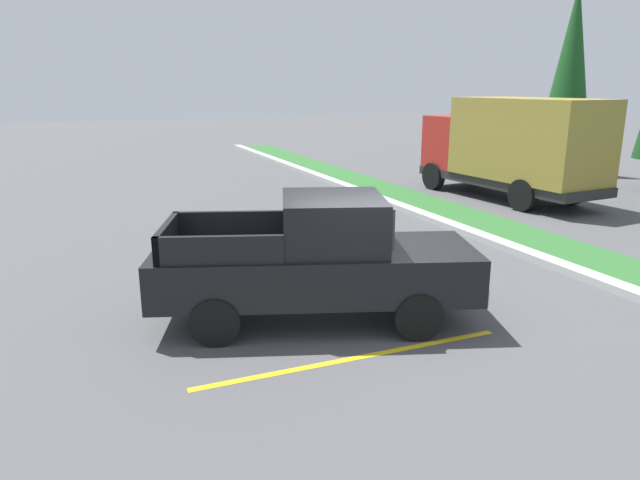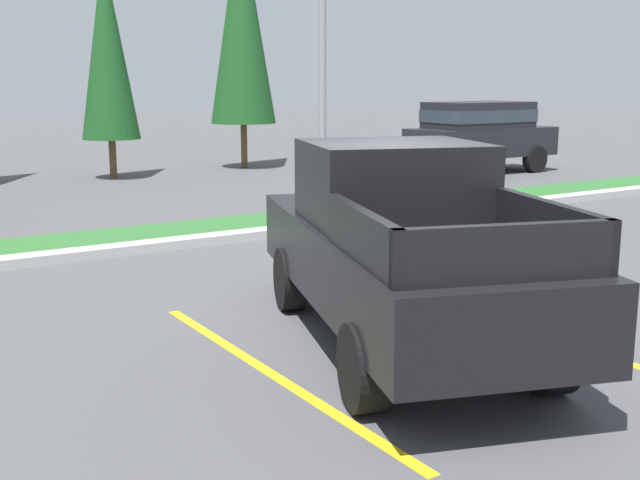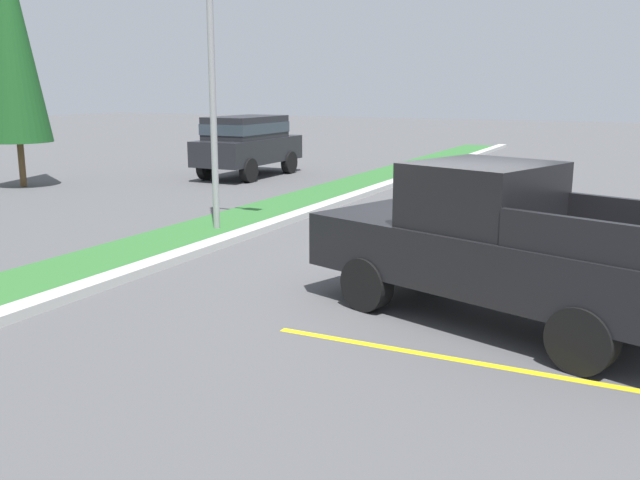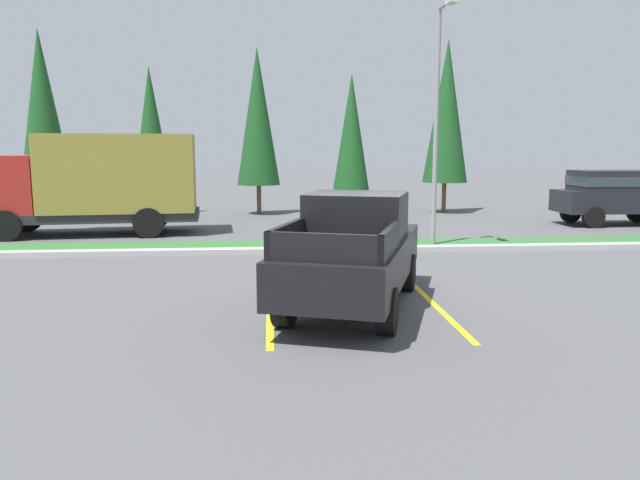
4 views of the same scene
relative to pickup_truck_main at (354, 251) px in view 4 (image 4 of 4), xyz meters
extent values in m
plane|color=#4C4C4F|center=(0.41, 0.85, -1.04)|extent=(120.00, 120.00, 0.00)
cube|color=yellow|center=(-1.57, -0.05, -1.04)|extent=(0.12, 4.80, 0.01)
cube|color=yellow|center=(1.53, -0.05, -1.04)|extent=(0.12, 4.80, 0.01)
cube|color=#B2B2AD|center=(0.41, 5.85, -0.97)|extent=(56.00, 0.40, 0.15)
cube|color=#2D662D|center=(0.41, 6.95, -1.01)|extent=(56.00, 1.80, 0.06)
cylinder|color=black|center=(-0.32, 1.69, -0.66)|extent=(0.51, 0.81, 0.76)
cylinder|color=black|center=(1.29, 1.15, -0.66)|extent=(0.51, 0.81, 0.76)
cylinder|color=black|center=(-1.32, -1.24, -0.66)|extent=(0.51, 0.81, 0.76)
cylinder|color=black|center=(0.29, -1.79, -0.66)|extent=(0.51, 0.81, 0.76)
cube|color=black|center=(-0.02, -0.05, -0.16)|extent=(3.47, 5.53, 0.76)
cube|color=black|center=(0.08, 0.24, 0.64)|extent=(2.18, 2.08, 0.84)
cube|color=#2D3842|center=(0.34, 1.01, 0.69)|extent=(1.55, 0.58, 0.63)
cube|color=black|center=(-1.29, -1.15, 0.44)|extent=(0.71, 1.83, 0.44)
cube|color=black|center=(0.32, -1.69, 0.44)|extent=(0.71, 1.83, 0.44)
cube|color=black|center=(-0.77, -2.27, 0.44)|extent=(1.74, 0.67, 0.44)
cube|color=silver|center=(0.80, 2.37, -0.40)|extent=(1.76, 0.73, 0.28)
cylinder|color=black|center=(-9.94, 8.78, -0.54)|extent=(1.02, 0.39, 1.00)
cylinder|color=black|center=(-10.14, 10.97, -0.54)|extent=(1.02, 0.39, 1.00)
cylinder|color=black|center=(-5.56, 9.17, -0.54)|extent=(1.02, 0.39, 1.00)
cylinder|color=black|center=(-5.76, 11.36, -0.54)|extent=(1.02, 0.39, 1.00)
cube|color=#262626|center=(-7.45, 10.11, -0.39)|extent=(6.98, 2.89, 0.30)
cube|color=#AD231E|center=(-9.99, 9.88, 0.71)|extent=(1.80, 2.43, 1.90)
cube|color=olive|center=(-6.65, 10.18, 1.06)|extent=(5.19, 2.83, 2.60)
cylinder|color=black|center=(13.22, 12.06, -0.64)|extent=(0.80, 0.27, 0.80)
cylinder|color=black|center=(10.42, 12.05, -0.64)|extent=(0.80, 0.27, 0.80)
cylinder|color=black|center=(10.43, 10.35, -0.64)|extent=(0.80, 0.27, 0.80)
cube|color=black|center=(11.82, 11.21, -0.12)|extent=(4.61, 1.87, 0.84)
cube|color=black|center=(11.67, 11.20, 0.68)|extent=(3.11, 1.70, 0.76)
cube|color=#2D3842|center=(11.67, 11.20, 0.66)|extent=(3.15, 1.74, 0.36)
cylinder|color=gray|center=(3.36, 6.75, 2.44)|extent=(0.14, 0.14, 6.97)
cylinder|color=gray|center=(3.36, 6.15, 5.83)|extent=(0.10, 1.20, 0.10)
cube|color=silver|center=(3.36, 5.55, 5.79)|extent=(0.24, 0.44, 0.14)
cylinder|color=brown|center=(-11.24, 16.24, -0.32)|extent=(0.20, 0.20, 1.44)
cone|color=#194C1E|center=(-11.24, 16.24, 3.67)|extent=(2.08, 2.08, 6.55)
cylinder|color=brown|center=(-6.73, 16.34, -0.46)|extent=(0.20, 0.20, 1.17)
cone|color=#194C1E|center=(-6.73, 16.34, 2.78)|extent=(1.68, 1.68, 5.31)
cylinder|color=brown|center=(-2.05, 16.29, -0.38)|extent=(0.20, 0.20, 1.32)
cone|color=#194C1E|center=(-2.05, 16.29, 3.29)|extent=(1.91, 1.91, 6.02)
cylinder|color=brown|center=(2.05, 15.69, -0.48)|extent=(0.20, 0.20, 1.11)
cone|color=#194C1E|center=(2.05, 15.69, 2.60)|extent=(1.60, 1.60, 5.06)
cylinder|color=brown|center=(6.46, 16.23, -0.34)|extent=(0.20, 0.20, 1.40)
cone|color=#194C1E|center=(6.46, 16.23, 3.55)|extent=(2.02, 2.02, 6.38)
camera|label=1|loc=(8.41, -3.45, 2.79)|focal=32.62mm
camera|label=2|loc=(-4.99, -6.36, 1.69)|focal=44.67mm
camera|label=3|loc=(-8.98, -1.85, 2.00)|focal=39.07mm
camera|label=4|loc=(-1.53, -10.85, 1.88)|focal=33.63mm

